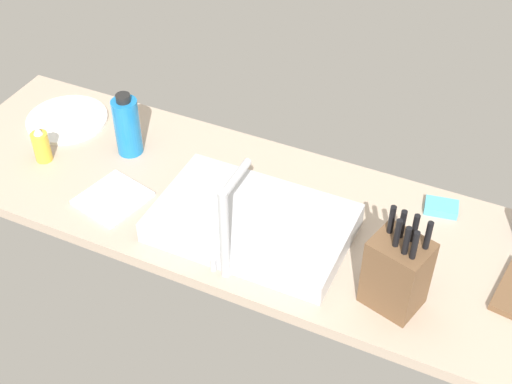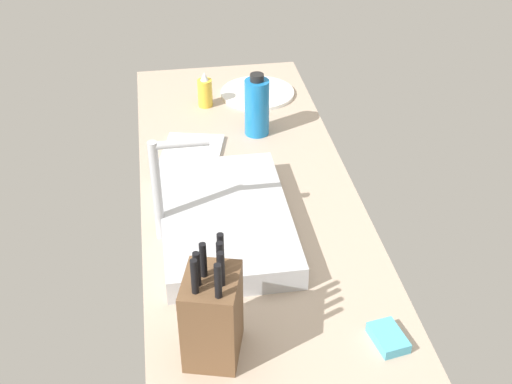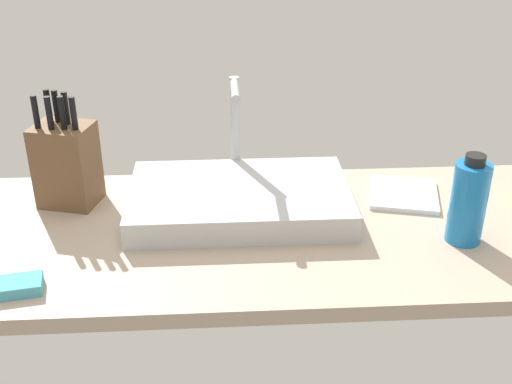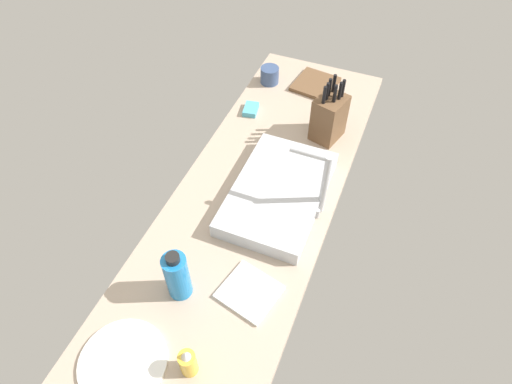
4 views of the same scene
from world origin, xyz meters
TOP-DOWN VIEW (x-y plane):
  - countertop_slab at (0.00, 0.00)cm, footprint 192.73×59.84cm
  - sink_basin at (-4.44, 8.40)cm, footprint 51.36×32.27cm
  - faucet at (-4.69, 23.33)cm, footprint 5.50×14.53cm
  - knife_block at (-45.16, 15.63)cm, footprint 15.53×13.89cm
  - cutting_board at (-78.08, 0.59)cm, footprint 22.53×21.42cm
  - soap_bottle at (65.20, 6.99)cm, footprint 5.01×5.01cm
  - water_bottle at (43.91, -7.41)cm, footprint 7.75×7.75cm
  - dinner_plate at (70.77, -11.84)cm, footprint 25.82×25.82cm
  - dish_towel at (36.42, 13.59)cm, footprint 19.90×20.73cm
  - coffee_mug at (-72.41, -21.01)cm, footprint 8.87×8.87cm
  - dish_sponge at (-48.29, -20.93)cm, footprint 9.91×7.48cm

SIDE VIEW (x-z plane):
  - countertop_slab at x=0.00cm, z-range 0.00..3.50cm
  - dinner_plate at x=70.77cm, z-range 3.50..4.70cm
  - dish_towel at x=36.42cm, z-range 3.50..4.70cm
  - cutting_board at x=-78.08cm, z-range 3.50..5.30cm
  - dish_sponge at x=-48.29cm, z-range 3.50..5.90cm
  - sink_basin at x=-4.44cm, z-range 3.50..9.81cm
  - coffee_mug at x=-72.41cm, z-range 3.50..11.51cm
  - soap_bottle at x=65.20cm, z-range 2.60..14.89cm
  - water_bottle at x=43.91cm, z-range 2.76..23.10cm
  - knife_block at x=-45.16cm, z-range 0.13..27.74cm
  - faucet at x=-4.69cm, z-range 6.03..33.80cm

